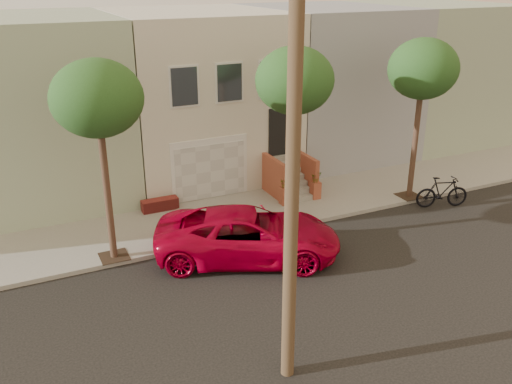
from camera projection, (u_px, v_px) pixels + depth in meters
name	position (u px, v px, depth m)	size (l,w,h in m)	color
ground	(324.00, 279.00, 16.70)	(90.00, 90.00, 0.00)	black
sidewalk	(250.00, 212.00, 21.15)	(40.00, 3.70, 0.15)	gray
house_row	(195.00, 92.00, 24.71)	(33.10, 11.70, 7.00)	#B9B19E
tree_left	(97.00, 100.00, 15.81)	(2.70, 2.57, 6.30)	#2D2116
tree_mid	(295.00, 82.00, 18.40)	(2.70, 2.57, 6.30)	#2D2116
tree_right	(423.00, 70.00, 20.59)	(2.70, 2.57, 6.30)	#2D2116
pickup_truck	(248.00, 235.00, 17.68)	(2.73, 5.92, 1.64)	#A80020
motorcycle	(442.00, 192.00, 21.61)	(0.59, 2.10, 1.26)	black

